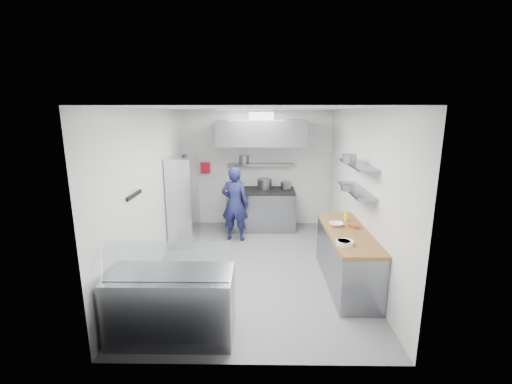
{
  "coord_description": "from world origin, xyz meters",
  "views": [
    {
      "loc": [
        0.08,
        -5.76,
        2.74
      ],
      "look_at": [
        0.0,
        0.6,
        1.25
      ],
      "focal_mm": 24.0,
      "sensor_mm": 36.0,
      "label": 1
    }
  ],
  "objects_px": {
    "gas_range": "(261,210)",
    "display_case": "(172,305)",
    "wire_rack": "(183,201)",
    "chef": "(235,204)"
  },
  "relations": [
    {
      "from": "chef",
      "to": "display_case",
      "type": "xyz_separation_m",
      "value": [
        -0.53,
        -3.35,
        -0.39
      ]
    },
    {
      "from": "gas_range",
      "to": "wire_rack",
      "type": "height_order",
      "value": "wire_rack"
    },
    {
      "from": "chef",
      "to": "display_case",
      "type": "height_order",
      "value": "chef"
    },
    {
      "from": "gas_range",
      "to": "display_case",
      "type": "xyz_separation_m",
      "value": [
        -1.1,
        -4.1,
        -0.03
      ]
    },
    {
      "from": "gas_range",
      "to": "chef",
      "type": "distance_m",
      "value": 1.01
    },
    {
      "from": "chef",
      "to": "display_case",
      "type": "bearing_deg",
      "value": 91.97
    },
    {
      "from": "wire_rack",
      "to": "display_case",
      "type": "xyz_separation_m",
      "value": [
        0.53,
        -3.15,
        -0.5
      ]
    },
    {
      "from": "wire_rack",
      "to": "display_case",
      "type": "distance_m",
      "value": 3.24
    },
    {
      "from": "gas_range",
      "to": "chef",
      "type": "relative_size",
      "value": 0.99
    },
    {
      "from": "gas_range",
      "to": "display_case",
      "type": "height_order",
      "value": "gas_range"
    }
  ]
}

